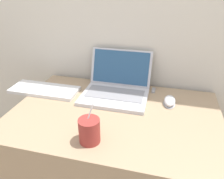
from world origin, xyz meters
TOP-DOWN VIEW (x-y plane):
  - wall_back at (0.00, 0.74)m, footprint 7.00×0.04m
  - desk at (0.00, 0.35)m, footprint 1.06×0.70m
  - laptop at (-0.04, 0.54)m, footprint 0.37×0.35m
  - drink_cup at (-0.05, 0.11)m, footprint 0.09×0.09m
  - computer_mouse at (0.27, 0.51)m, footprint 0.06×0.11m
  - external_keyboard at (-0.46, 0.47)m, footprint 0.41×0.16m
  - usb_stick at (0.17, 0.63)m, footprint 0.02×0.06m

SIDE VIEW (x-z plane):
  - desk at x=0.00m, z-range 0.00..0.78m
  - usb_stick at x=0.17m, z-range 0.78..0.78m
  - external_keyboard at x=-0.46m, z-range 0.78..0.80m
  - computer_mouse at x=0.27m, z-range 0.77..0.81m
  - laptop at x=-0.04m, z-range 0.71..0.94m
  - drink_cup at x=-0.05m, z-range 0.75..0.92m
  - wall_back at x=0.00m, z-range 0.00..2.50m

